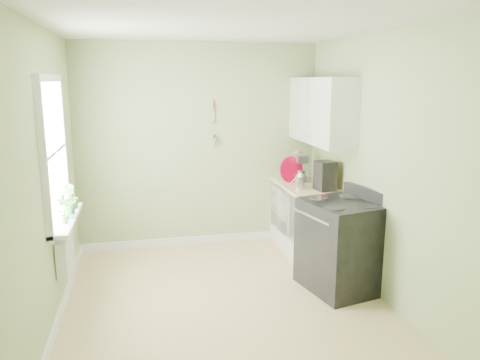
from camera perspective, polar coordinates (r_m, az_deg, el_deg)
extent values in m
cube|color=tan|center=(4.95, -1.94, -14.65)|extent=(3.20, 3.60, 0.02)
cube|color=white|center=(4.45, -2.20, 18.44)|extent=(3.20, 3.60, 0.02)
cube|color=#9EAE76|center=(6.27, -5.00, 4.10)|extent=(3.20, 0.02, 2.70)
cube|color=#9EAE76|center=(4.52, -22.60, 0.07)|extent=(0.02, 3.60, 2.70)
cube|color=#9EAE76|center=(5.04, 16.27, 1.69)|extent=(0.02, 3.60, 2.70)
cube|color=white|center=(6.01, 8.61, -5.29)|extent=(0.60, 1.60, 0.87)
cube|color=#E0C989|center=(5.89, 8.66, -1.07)|extent=(0.64, 1.60, 0.04)
cube|color=white|center=(5.89, 9.85, 8.34)|extent=(0.35, 1.40, 0.80)
cube|color=white|center=(4.77, -21.94, 3.17)|extent=(0.02, 1.00, 1.30)
cube|color=white|center=(4.72, -22.36, 11.42)|extent=(0.06, 1.14, 0.07)
cube|color=white|center=(4.91, -21.08, -4.73)|extent=(0.06, 1.14, 0.07)
cube|color=white|center=(4.77, -21.70, 3.18)|extent=(0.04, 1.00, 0.04)
cube|color=white|center=(4.90, -20.40, -4.54)|extent=(0.18, 1.14, 0.04)
cube|color=white|center=(4.96, -20.54, -8.38)|extent=(0.12, 0.50, 0.35)
cylinder|color=#E0C989|center=(6.22, -3.21, 8.96)|extent=(0.02, 0.02, 0.10)
cylinder|color=silver|center=(6.23, -3.19, 7.86)|extent=(0.01, 0.01, 0.16)
cylinder|color=silver|center=(6.26, -3.16, 4.76)|extent=(0.01, 0.14, 0.14)
cube|color=black|center=(5.16, 12.11, -8.00)|extent=(0.83, 0.92, 0.93)
cube|color=black|center=(5.02, 12.36, -2.82)|extent=(0.83, 0.92, 0.03)
cube|color=black|center=(5.13, 15.45, -1.84)|extent=(0.23, 0.78, 0.15)
cylinder|color=#B2B2B7|center=(4.92, 8.59, -4.41)|extent=(0.16, 0.63, 0.02)
cube|color=red|center=(5.07, 8.11, -6.12)|extent=(0.07, 0.23, 0.39)
cube|color=#B2B2B7|center=(6.22, 7.32, 0.22)|extent=(0.20, 0.30, 0.08)
cube|color=#B2B2B7|center=(6.31, 6.97, 1.68)|extent=(0.12, 0.08, 0.22)
cube|color=#B2B2B7|center=(6.19, 7.32, 2.67)|extent=(0.14, 0.30, 0.10)
sphere|color=#B2B2B7|center=(6.28, 7.00, 3.09)|extent=(0.12, 0.12, 0.12)
cylinder|color=silver|center=(6.15, 7.52, 0.65)|extent=(0.17, 0.17, 0.14)
cylinder|color=silver|center=(5.74, 7.32, -0.34)|extent=(0.12, 0.12, 0.16)
cone|color=silver|center=(5.72, 7.35, 0.67)|extent=(0.12, 0.12, 0.04)
cylinder|color=silver|center=(5.71, 6.50, -0.11)|extent=(0.11, 0.04, 0.08)
cube|color=black|center=(5.72, 10.34, 0.51)|extent=(0.23, 0.25, 0.36)
cylinder|color=black|center=(5.73, 10.01, -0.55)|extent=(0.11, 0.11, 0.12)
cylinder|color=#A50328|center=(6.08, 6.29, 1.27)|extent=(0.35, 0.16, 0.35)
cylinder|color=beige|center=(5.20, 10.11, -2.30)|extent=(0.06, 0.06, 0.06)
cylinder|color=#A50328|center=(5.19, 10.12, -1.92)|extent=(0.07, 0.07, 0.01)
imported|color=#36672E|center=(4.68, -20.73, -3.35)|extent=(0.17, 0.14, 0.27)
imported|color=#36672E|center=(4.96, -20.25, -2.25)|extent=(0.21, 0.22, 0.30)
imported|color=#36672E|center=(5.19, -19.90, -1.84)|extent=(0.20, 0.20, 0.27)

